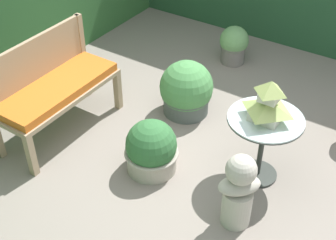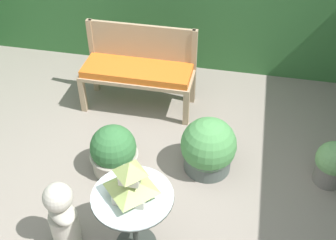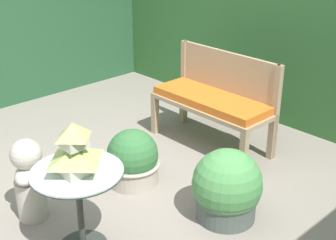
{
  "view_description": "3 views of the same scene",
  "coord_description": "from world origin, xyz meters",
  "px_view_note": "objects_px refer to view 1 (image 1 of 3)",
  "views": [
    {
      "loc": [
        -2.55,
        -1.48,
        2.77
      ],
      "look_at": [
        0.04,
        0.23,
        0.39
      ],
      "focal_mm": 50.0,
      "sensor_mm": 36.0,
      "label": 1
    },
    {
      "loc": [
        0.89,
        -2.41,
        2.92
      ],
      "look_at": [
        0.26,
        0.59,
        0.39
      ],
      "focal_mm": 45.0,
      "sensor_mm": 36.0,
      "label": 2
    },
    {
      "loc": [
        2.5,
        -1.88,
        2.09
      ],
      "look_at": [
        -0.04,
        0.52,
        0.54
      ],
      "focal_mm": 50.0,
      "sensor_mm": 36.0,
      "label": 3
    }
  ],
  "objects_px": {
    "patio_table": "(264,131)",
    "potted_plant_bench_right": "(151,149)",
    "garden_bench": "(58,92)",
    "garden_bust": "(239,190)",
    "potted_plant_bench_left": "(186,91)",
    "pagoda_birdhouse": "(268,103)",
    "potted_plant_table_far": "(234,45)"
  },
  "relations": [
    {
      "from": "garden_bust",
      "to": "potted_plant_bench_right",
      "type": "xyz_separation_m",
      "value": [
        0.13,
        0.86,
        -0.12
      ]
    },
    {
      "from": "patio_table",
      "to": "garden_bench",
      "type": "bearing_deg",
      "value": 104.12
    },
    {
      "from": "garden_bench",
      "to": "potted_plant_bench_right",
      "type": "xyz_separation_m",
      "value": [
        0.03,
        -0.99,
        -0.22
      ]
    },
    {
      "from": "patio_table",
      "to": "pagoda_birdhouse",
      "type": "height_order",
      "value": "pagoda_birdhouse"
    },
    {
      "from": "garden_bench",
      "to": "potted_plant_bench_left",
      "type": "distance_m",
      "value": 1.21
    },
    {
      "from": "potted_plant_bench_left",
      "to": "potted_plant_bench_right",
      "type": "xyz_separation_m",
      "value": [
        -0.86,
        -0.19,
        -0.03
      ]
    },
    {
      "from": "garden_bench",
      "to": "potted_plant_table_far",
      "type": "height_order",
      "value": "garden_bench"
    },
    {
      "from": "patio_table",
      "to": "pagoda_birdhouse",
      "type": "xyz_separation_m",
      "value": [
        0.0,
        0.0,
        0.27
      ]
    },
    {
      "from": "garden_bench",
      "to": "potted_plant_bench_right",
      "type": "bearing_deg",
      "value": -88.45
    },
    {
      "from": "garden_bust",
      "to": "potted_plant_table_far",
      "type": "distance_m",
      "value": 2.38
    },
    {
      "from": "patio_table",
      "to": "pagoda_birdhouse",
      "type": "bearing_deg",
      "value": 0.0
    },
    {
      "from": "pagoda_birdhouse",
      "to": "potted_plant_table_far",
      "type": "height_order",
      "value": "pagoda_birdhouse"
    },
    {
      "from": "potted_plant_table_far",
      "to": "patio_table",
      "type": "bearing_deg",
      "value": -146.46
    },
    {
      "from": "potted_plant_bench_left",
      "to": "garden_bench",
      "type": "bearing_deg",
      "value": 137.71
    },
    {
      "from": "pagoda_birdhouse",
      "to": "potted_plant_table_far",
      "type": "relative_size",
      "value": 0.76
    },
    {
      "from": "potted_plant_table_far",
      "to": "garden_bench",
      "type": "bearing_deg",
      "value": 159.47
    },
    {
      "from": "potted_plant_table_far",
      "to": "potted_plant_bench_left",
      "type": "distance_m",
      "value": 1.12
    },
    {
      "from": "garden_bench",
      "to": "patio_table",
      "type": "relative_size",
      "value": 2.01
    },
    {
      "from": "patio_table",
      "to": "potted_plant_bench_left",
      "type": "xyz_separation_m",
      "value": [
        0.44,
        0.98,
        -0.22
      ]
    },
    {
      "from": "garden_bench",
      "to": "potted_plant_table_far",
      "type": "relative_size",
      "value": 2.74
    },
    {
      "from": "patio_table",
      "to": "garden_bust",
      "type": "relative_size",
      "value": 0.94
    },
    {
      "from": "garden_bench",
      "to": "potted_plant_table_far",
      "type": "xyz_separation_m",
      "value": [
        2.0,
        -0.75,
        -0.21
      ]
    },
    {
      "from": "garden_bust",
      "to": "potted_plant_bench_left",
      "type": "relative_size",
      "value": 1.17
    },
    {
      "from": "garden_bust",
      "to": "patio_table",
      "type": "bearing_deg",
      "value": 51.25
    },
    {
      "from": "potted_plant_table_far",
      "to": "potted_plant_bench_right",
      "type": "relative_size",
      "value": 0.92
    },
    {
      "from": "pagoda_birdhouse",
      "to": "garden_bust",
      "type": "xyz_separation_m",
      "value": [
        -0.55,
        -0.07,
        -0.41
      ]
    },
    {
      "from": "garden_bust",
      "to": "potted_plant_bench_left",
      "type": "height_order",
      "value": "garden_bust"
    },
    {
      "from": "potted_plant_bench_left",
      "to": "potted_plant_bench_right",
      "type": "bearing_deg",
      "value": -167.7
    },
    {
      "from": "patio_table",
      "to": "potted_plant_bench_right",
      "type": "relative_size",
      "value": 1.26
    },
    {
      "from": "garden_bench",
      "to": "garden_bust",
      "type": "relative_size",
      "value": 1.88
    },
    {
      "from": "garden_bench",
      "to": "pagoda_birdhouse",
      "type": "bearing_deg",
      "value": -75.88
    },
    {
      "from": "garden_bust",
      "to": "potted_plant_bench_left",
      "type": "bearing_deg",
      "value": 90.7
    }
  ]
}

